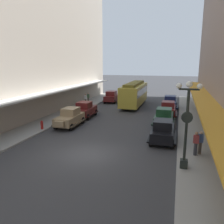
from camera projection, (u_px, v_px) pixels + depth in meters
ground_plane at (88, 154)px, 16.00m from camera, size 200.00×200.00×0.00m
sidewalk_left at (0, 143)px, 18.06m from camera, size 3.00×60.00×0.15m
sidewalk_right at (202, 167)px, 13.91m from camera, size 3.00×60.00×0.15m
parked_car_0 at (85, 109)px, 26.82m from camera, size 2.23×4.29×1.84m
parked_car_1 at (163, 130)px, 18.43m from camera, size 2.17×4.27×1.84m
parked_car_2 at (168, 109)px, 27.13m from camera, size 2.18×4.27×1.84m
parked_car_3 at (164, 117)px, 23.15m from camera, size 2.17×4.27×1.84m
parked_car_4 at (112, 96)px, 36.81m from camera, size 2.25×4.30×1.84m
parked_car_5 at (170, 102)px, 31.70m from camera, size 2.18×4.28×1.84m
parked_car_6 at (70, 117)px, 22.94m from camera, size 2.17×4.27×1.84m
streetcar at (134, 93)px, 33.61m from camera, size 2.55×9.61×3.46m
lamp_post_with_clock at (187, 122)px, 13.08m from camera, size 1.42×0.44×5.16m
fire_hydrant at (42, 125)px, 21.52m from camera, size 0.24×0.24×0.82m
pedestrian_1 at (200, 142)px, 15.53m from camera, size 0.36×0.24×1.64m
pedestrian_2 at (196, 143)px, 15.36m from camera, size 0.36×0.24×1.64m
pedestrian_3 at (86, 99)px, 33.66m from camera, size 0.36×0.24×1.64m
pedestrian_4 at (88, 98)px, 35.10m from camera, size 0.36×0.24×1.64m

